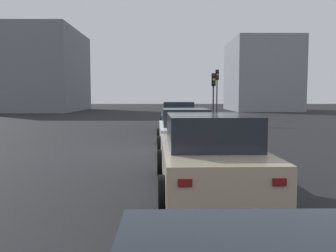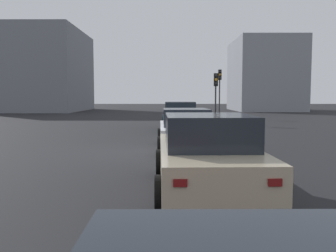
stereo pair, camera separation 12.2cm
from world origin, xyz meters
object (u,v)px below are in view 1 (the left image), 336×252
object	(u,v)px
car_teal_left_lead	(178,117)
car_white_left_second	(185,130)
car_beige_left_third	(209,154)
traffic_light_near_right	(214,87)
traffic_light_near_left	(217,83)

from	to	relation	value
car_teal_left_lead	car_white_left_second	world-z (taller)	car_teal_left_lead
car_beige_left_third	traffic_light_near_right	xyz separation A→B (m)	(18.36, -2.52, 1.80)
car_beige_left_third	traffic_light_near_left	size ratio (longest dim) A/B	1.09
car_teal_left_lead	traffic_light_near_right	world-z (taller)	traffic_light_near_right
car_teal_left_lead	traffic_light_near_left	world-z (taller)	traffic_light_near_left
car_teal_left_lead	traffic_light_near_right	distance (m)	5.91
car_teal_left_lead	traffic_light_near_left	size ratio (longest dim) A/B	1.10
car_teal_left_lead	traffic_light_near_left	distance (m)	12.43
car_beige_left_third	traffic_light_near_right	distance (m)	18.62
car_white_left_second	car_beige_left_third	distance (m)	5.85
traffic_light_near_right	car_white_left_second	bearing A→B (deg)	-13.07
car_white_left_second	traffic_light_near_left	distance (m)	19.67
car_white_left_second	traffic_light_near_right	bearing A→B (deg)	-13.79
traffic_light_near_left	traffic_light_near_right	xyz separation A→B (m)	(-6.63, 1.19, -0.51)
traffic_light_near_right	traffic_light_near_left	bearing A→B (deg)	168.90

